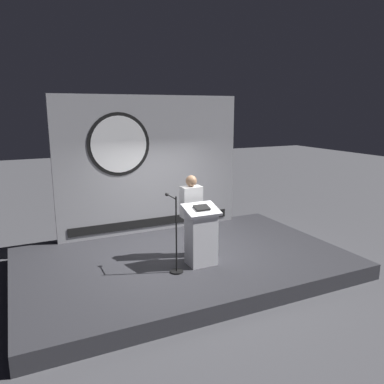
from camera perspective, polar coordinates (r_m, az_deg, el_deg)
ground_plane at (r=7.85m, az=-1.22°, el=-11.62°), size 40.00×40.00×0.00m
stage_platform at (r=7.79m, az=-1.22°, el=-10.62°), size 6.40×4.00×0.30m
banner_display at (r=8.97m, az=-6.33°, el=4.07°), size 4.42×0.12×3.20m
podium at (r=7.18m, az=1.38°, el=-6.58°), size 0.64×0.49×1.16m
speaker_person at (r=7.52m, az=-0.11°, el=-3.51°), size 0.40×0.26×1.64m
microphone_stand at (r=6.90m, az=-2.55°, el=-7.96°), size 0.24×0.58×1.41m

